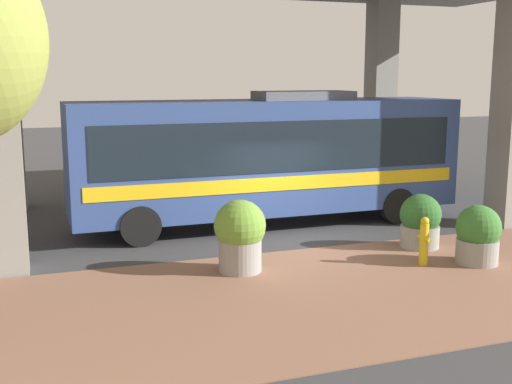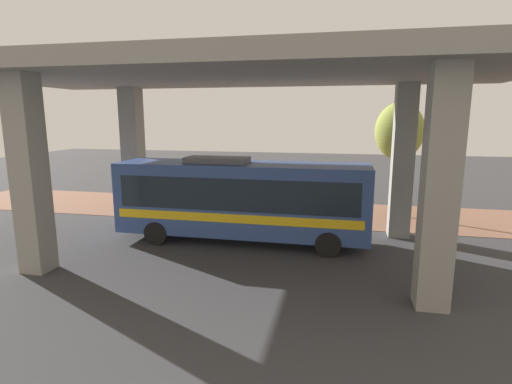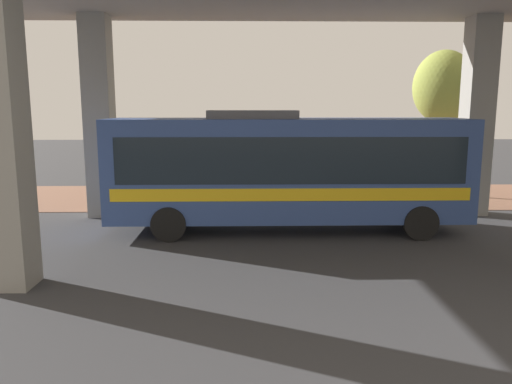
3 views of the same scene
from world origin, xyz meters
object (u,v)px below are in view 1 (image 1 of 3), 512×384
Objects in this scene: planter_front at (478,235)px; planter_back at (240,235)px; fire_hydrant at (424,241)px; planter_middle at (420,222)px; bus at (267,153)px.

planter_back is at bearing 76.62° from planter_front.
planter_front is at bearing -103.38° from planter_back.
fire_hydrant is 1.48m from planter_middle.
planter_middle is at bearing -30.69° from fire_hydrant.
bus is at bearing 35.44° from planter_middle.
planter_back reaches higher than fire_hydrant.
fire_hydrant is 0.70× the size of planter_back.
planter_front is (-0.31, -1.16, 0.10)m from fire_hydrant.
planter_front is at bearing -104.97° from fire_hydrant.
planter_middle reaches higher than fire_hydrant.
bus is 6.12m from planter_front.
planter_middle is (1.27, -0.76, 0.10)m from fire_hydrant.
bus reaches higher than planter_front.
fire_hydrant is at bearing -102.90° from planter_back.
planter_back is at bearing 152.00° from bus.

